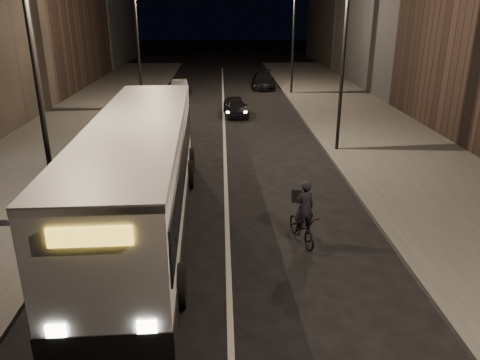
{
  "coord_description": "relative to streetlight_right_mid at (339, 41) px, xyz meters",
  "views": [
    {
      "loc": [
        -0.13,
        -10.25,
        6.93
      ],
      "look_at": [
        0.44,
        4.18,
        1.5
      ],
      "focal_mm": 35.0,
      "sensor_mm": 36.0,
      "label": 1
    }
  ],
  "objects": [
    {
      "name": "sidewalk_left",
      "position": [
        -13.83,
        2.0,
        -5.28
      ],
      "size": [
        7.0,
        70.0,
        0.16
      ],
      "primitive_type": "cube",
      "color": "#3D3E3B",
      "rests_on": "ground"
    },
    {
      "name": "car_mid",
      "position": [
        -8.93,
        16.91,
        -4.75
      ],
      "size": [
        1.59,
        3.78,
        1.21
      ],
      "primitive_type": "imported",
      "rotation": [
        0.0,
        0.0,
        3.22
      ],
      "color": "#3D3D40",
      "rests_on": "ground"
    },
    {
      "name": "sidewalk_right",
      "position": [
        3.17,
        2.0,
        -5.28
      ],
      "size": [
        7.0,
        70.0,
        0.16
      ],
      "primitive_type": "cube",
      "color": "#3D3E3B",
      "rests_on": "ground"
    },
    {
      "name": "city_bus",
      "position": [
        -8.1,
        -7.93,
        -3.42
      ],
      "size": [
        3.46,
        13.37,
        3.57
      ],
      "rotation": [
        0.0,
        0.0,
        0.03
      ],
      "color": "white",
      "rests_on": "ground"
    },
    {
      "name": "streetlight_right_mid",
      "position": [
        0.0,
        0.0,
        0.0
      ],
      "size": [
        1.2,
        0.44,
        8.12
      ],
      "color": "black",
      "rests_on": "sidewalk_right"
    },
    {
      "name": "cyclist_on_bicycle",
      "position": [
        -3.03,
        -9.39,
        -4.66
      ],
      "size": [
        1.05,
        1.92,
        2.1
      ],
      "rotation": [
        0.0,
        0.0,
        0.24
      ],
      "color": "black",
      "rests_on": "ground"
    },
    {
      "name": "ground",
      "position": [
        -5.33,
        -12.0,
        -5.36
      ],
      "size": [
        180.0,
        180.0,
        0.0
      ],
      "primitive_type": "plane",
      "color": "black",
      "rests_on": "ground"
    },
    {
      "name": "streetlight_left_far",
      "position": [
        -10.66,
        10.0,
        0.0
      ],
      "size": [
        1.2,
        0.44,
        8.12
      ],
      "color": "black",
      "rests_on": "sidewalk_left"
    },
    {
      "name": "streetlight_left_near",
      "position": [
        -10.66,
        -8.0,
        0.0
      ],
      "size": [
        1.2,
        0.44,
        8.12
      ],
      "color": "black",
      "rests_on": "sidewalk_left"
    },
    {
      "name": "car_far",
      "position": [
        -1.73,
        19.24,
        -4.69
      ],
      "size": [
        1.99,
        4.65,
        1.34
      ],
      "primitive_type": "imported",
      "rotation": [
        0.0,
        0.0,
        -0.02
      ],
      "color": "black",
      "rests_on": "ground"
    },
    {
      "name": "streetlight_right_far",
      "position": [
        0.0,
        16.0,
        0.0
      ],
      "size": [
        1.2,
        0.44,
        8.12
      ],
      "color": "black",
      "rests_on": "sidewalk_right"
    },
    {
      "name": "car_near",
      "position": [
        -4.53,
        8.42,
        -4.75
      ],
      "size": [
        1.79,
        3.71,
        1.22
      ],
      "primitive_type": "imported",
      "rotation": [
        0.0,
        0.0,
        0.1
      ],
      "color": "black",
      "rests_on": "ground"
    }
  ]
}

